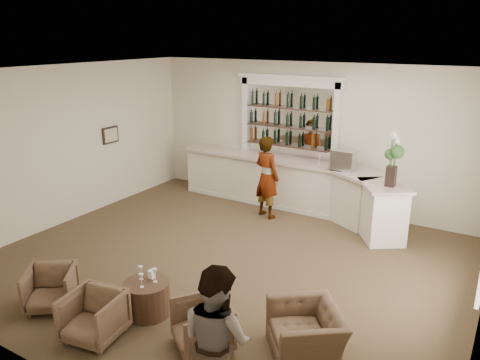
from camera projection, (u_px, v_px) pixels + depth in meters
name	position (u px, v px, depth m)	size (l,w,h in m)	color
ground	(228.00, 262.00, 8.31)	(8.00, 8.00, 0.00)	brown
room_shell	(256.00, 126.00, 8.11)	(8.04, 7.02, 3.32)	beige
bar_counter	(292.00, 185.00, 10.66)	(5.72, 1.80, 1.14)	white
back_bar_alcove	(289.00, 118.00, 10.73)	(2.64, 0.25, 3.00)	white
cocktail_table	(147.00, 298.00, 6.71)	(0.66, 0.66, 0.50)	#46301E
sommelier	(267.00, 177.00, 10.14)	(0.66, 0.43, 1.81)	gray
guest	(217.00, 340.00, 4.83)	(0.83, 0.64, 1.70)	gray
armchair_left	(51.00, 288.00, 6.85)	(0.67, 0.69, 0.62)	brown
armchair_center	(94.00, 316.00, 6.14)	(0.70, 0.72, 0.65)	brown
armchair_right	(202.00, 325.00, 5.96)	(0.68, 0.70, 0.63)	brown
armchair_far	(306.00, 332.00, 5.83)	(0.96, 0.84, 0.63)	brown
espresso_machine	(344.00, 160.00, 9.82)	(0.48, 0.40, 0.42)	#B6B6BB
flower_vase	(393.00, 156.00, 8.62)	(0.27, 0.27, 1.03)	black
wine_glass_bar_left	(262.00, 152.00, 10.86)	(0.07, 0.07, 0.21)	white
wine_glass_bar_right	(319.00, 159.00, 10.24)	(0.07, 0.07, 0.21)	white
wine_glass_tbl_a	(141.00, 273.00, 6.69)	(0.07, 0.07, 0.21)	white
wine_glass_tbl_b	(155.00, 275.00, 6.62)	(0.07, 0.07, 0.21)	white
wine_glass_tbl_c	(141.00, 281.00, 6.48)	(0.07, 0.07, 0.21)	white
napkin_holder	(151.00, 274.00, 6.74)	(0.08, 0.08, 0.12)	white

